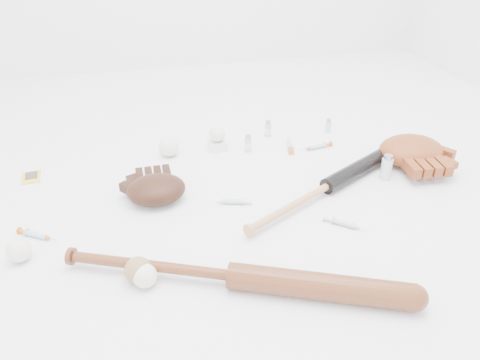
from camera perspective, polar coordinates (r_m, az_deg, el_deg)
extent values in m
plane|color=white|center=(1.58, -0.17, -2.49)|extent=(3.00, 3.00, 0.00)
cube|color=gold|center=(1.86, -24.11, 0.29)|extent=(0.07, 0.09, 0.00)
cube|color=white|center=(1.89, -2.75, 4.27)|extent=(0.07, 0.07, 0.04)
sphere|color=white|center=(1.87, -2.78, 5.63)|extent=(0.06, 0.06, 0.06)
sphere|color=white|center=(1.46, -25.37, -7.78)|extent=(0.07, 0.07, 0.07)
sphere|color=white|center=(1.86, -8.65, 4.05)|extent=(0.08, 0.08, 0.08)
sphere|color=white|center=(1.27, -11.53, -11.38)|extent=(0.07, 0.07, 0.07)
sphere|color=olive|center=(1.28, -12.31, -10.70)|extent=(0.07, 0.07, 0.07)
cylinder|color=silver|center=(2.00, 3.43, 6.30)|extent=(0.03, 0.03, 0.07)
cylinder|color=silver|center=(2.06, 10.70, 6.52)|extent=(0.02, 0.02, 0.06)
cylinder|color=silver|center=(1.87, 0.98, 4.51)|extent=(0.03, 0.03, 0.07)
cylinder|color=silver|center=(1.76, 17.44, 1.53)|extent=(0.04, 0.04, 0.09)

